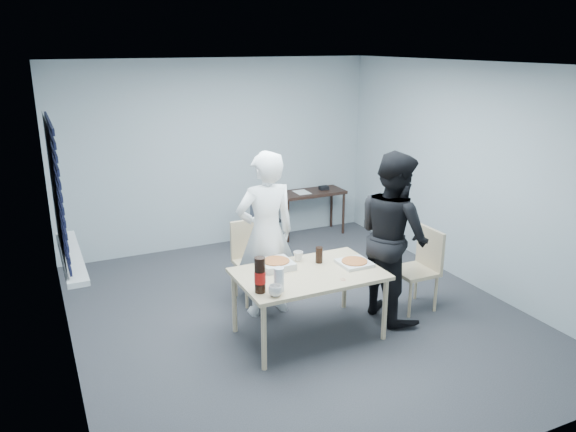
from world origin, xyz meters
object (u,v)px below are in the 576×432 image
chair_right (421,263)px  side_table (311,196)px  mug_a (275,291)px  person_white (266,234)px  dining_table (309,278)px  mug_b (298,256)px  stool (262,225)px  person_black (393,236)px  soda_bottle (260,276)px  backpack (262,203)px  chair_far (252,254)px

chair_right → side_table: size_ratio=0.88×
mug_a → person_white: bearing=71.6°
dining_table → mug_b: 0.34m
person_white → stool: bearing=-111.2°
chair_right → person_white: 1.72m
person_black → soda_bottle: size_ratio=5.40×
person_white → person_black: (1.17, -0.60, 0.00)m
backpack → chair_far: bearing=-106.3°
person_white → side_table: 2.64m
dining_table → mug_a: size_ratio=11.32×
chair_right → soda_bottle: size_ratio=2.72×
dining_table → backpack: 2.27m
person_white → backpack: (0.62, 1.58, -0.15)m
person_black → mug_b: (-0.96, 0.27, -0.16)m
chair_right → person_black: (-0.40, -0.00, 0.37)m
person_black → chair_right: bearing=-89.6°
person_white → stool: 1.76m
person_black → mug_b: person_black is taller
stool → mug_b: bearing=-101.8°
stool → soda_bottle: soda_bottle is taller
side_table → soda_bottle: soda_bottle is taller
dining_table → chair_far: bearing=99.0°
person_white → mug_a: bearing=71.6°
backpack → mug_a: bearing=-98.6°
stool → chair_far: bearing=-117.7°
backpack → mug_b: 1.94m
mug_b → stool: bearing=78.2°
dining_table → person_black: bearing=2.7°
person_black → mug_a: 1.56m
backpack → mug_a: 2.73m
person_black → mug_a: person_black is taller
chair_far → person_black: bearing=-41.2°
dining_table → chair_far: (-0.17, 1.07, -0.10)m
person_black → stool: size_ratio=3.31×
dining_table → stool: 2.28m
stool → backpack: (0.00, -0.01, 0.31)m
chair_right → stool: 2.38m
dining_table → side_table: size_ratio=1.38×
person_white → backpack: person_white is taller
soda_bottle → side_table: bearing=55.4°
dining_table → soda_bottle: size_ratio=4.25×
chair_far → person_white: 0.57m
stool → dining_table: bearing=-101.2°
chair_right → soda_bottle: (-1.99, -0.26, 0.32)m
side_table → mug_b: bearing=-120.0°
stool → backpack: backpack is taller
chair_right → stool: size_ratio=1.66×
dining_table → chair_right: size_ratio=1.56×
chair_far → soda_bottle: (-0.43, -1.28, 0.32)m
person_white → person_black: bearing=153.1°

